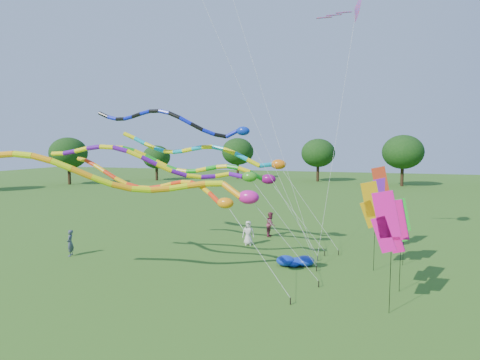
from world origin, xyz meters
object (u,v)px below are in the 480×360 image
(person_a, at_px, (248,233))
(person_b, at_px, (70,243))
(blue_nylon_heap, at_px, (293,261))
(tube_kite_red, at_px, (167,186))
(person_c, at_px, (271,224))
(tube_kite_orange, at_px, (153,182))

(person_a, bearing_deg, person_b, -163.16)
(blue_nylon_heap, distance_m, person_b, 13.19)
(tube_kite_red, bearing_deg, blue_nylon_heap, 47.63)
(person_b, distance_m, person_c, 13.36)
(tube_kite_red, xyz_separation_m, person_b, (-7.37, 1.76, -3.80))
(person_a, xyz_separation_m, person_c, (0.88, 2.88, 0.08))
(tube_kite_red, bearing_deg, tube_kite_orange, -72.52)
(tube_kite_orange, bearing_deg, person_b, 139.01)
(person_b, height_order, person_c, person_c)
(tube_kite_orange, xyz_separation_m, person_a, (2.00, 8.87, -4.13))
(tube_kite_red, distance_m, person_b, 8.47)
(tube_kite_red, height_order, person_a, tube_kite_red)
(tube_kite_red, distance_m, blue_nylon_heap, 8.07)
(tube_kite_orange, relative_size, person_c, 8.09)
(tube_kite_red, relative_size, blue_nylon_heap, 6.94)
(tube_kite_red, height_order, tube_kite_orange, tube_kite_orange)
(tube_kite_red, xyz_separation_m, blue_nylon_heap, (5.66, 3.76, -4.35))
(tube_kite_orange, distance_m, person_c, 12.76)
(blue_nylon_heap, relative_size, person_a, 1.09)
(tube_kite_red, relative_size, person_b, 7.74)
(tube_kite_orange, bearing_deg, blue_nylon_heap, 26.41)
(person_a, distance_m, person_b, 10.98)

